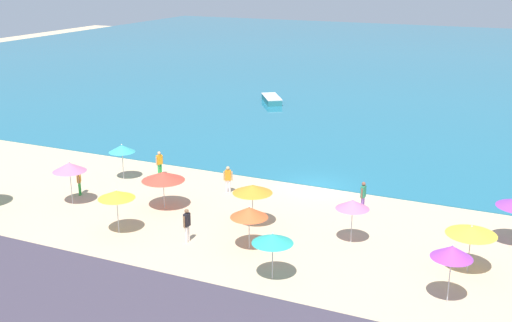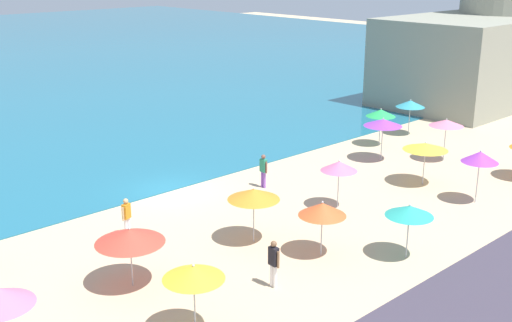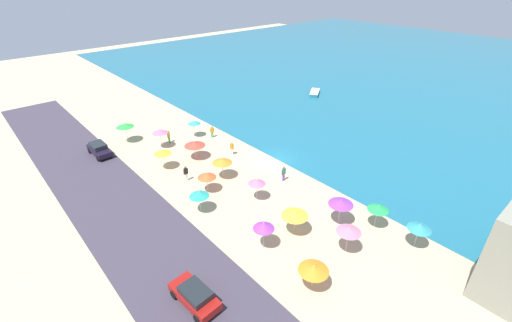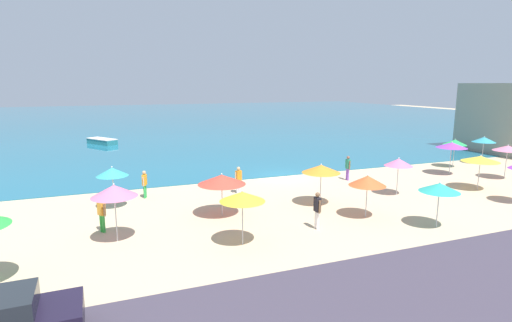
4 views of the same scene
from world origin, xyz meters
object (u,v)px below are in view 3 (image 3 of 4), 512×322
object	(u,v)px
beach_umbrella_4	(195,144)
parked_car_1	(195,295)
beach_umbrella_7	(125,125)
bather_4	(232,148)
beach_umbrella_9	(378,208)
bather_1	(186,173)
beach_umbrella_13	(264,226)
bather_3	(212,131)
parked_car_0	(99,149)
beach_umbrella_3	(349,230)
bather_0	(169,136)
beach_umbrella_5	(160,131)
beach_umbrella_0	(207,175)
beach_umbrella_6	(222,161)
beach_umbrella_10	(163,152)
beach_umbrella_12	(314,268)
beach_umbrella_15	(341,202)
beach_umbrella_11	(420,227)
beach_umbrella_14	(194,122)
beach_umbrella_8	(295,214)
beach_umbrella_1	(257,182)
skiff_nearshore	(315,93)
beach_umbrella_2	(199,194)
bather_2	(284,173)

from	to	relation	value
beach_umbrella_4	parked_car_1	bearing A→B (deg)	-32.96
beach_umbrella_7	bather_4	size ratio (longest dim) A/B	1.60
beach_umbrella_9	bather_1	size ratio (longest dim) A/B	1.32
beach_umbrella_13	bather_3	world-z (taller)	beach_umbrella_13
bather_3	bather_4	bearing A→B (deg)	-10.22
parked_car_0	beach_umbrella_3	bearing A→B (deg)	16.58
bather_0	parked_car_1	size ratio (longest dim) A/B	0.43
beach_umbrella_5	beach_umbrella_0	bearing A→B (deg)	-5.82
beach_umbrella_6	beach_umbrella_0	bearing A→B (deg)	-68.29
beach_umbrella_10	beach_umbrella_12	size ratio (longest dim) A/B	1.10
beach_umbrella_15	parked_car_0	world-z (taller)	beach_umbrella_15
beach_umbrella_7	parked_car_1	world-z (taller)	beach_umbrella_7
beach_umbrella_3	beach_umbrella_11	distance (m)	5.82
beach_umbrella_9	beach_umbrella_14	world-z (taller)	beach_umbrella_14
beach_umbrella_7	beach_umbrella_13	world-z (taller)	beach_umbrella_7
bather_0	beach_umbrella_13	bearing A→B (deg)	-9.76
beach_umbrella_4	parked_car_1	size ratio (longest dim) A/B	0.62
beach_umbrella_8	bather_4	bearing A→B (deg)	162.06
beach_umbrella_14	beach_umbrella_4	bearing A→B (deg)	-32.11
beach_umbrella_6	beach_umbrella_8	distance (m)	11.23
beach_umbrella_3	bather_0	xyz separation A→B (m)	(-27.05, -0.81, -1.28)
bather_0	beach_umbrella_0	bearing A→B (deg)	-11.71
beach_umbrella_0	parked_car_1	distance (m)	13.52
beach_umbrella_10	beach_umbrella_4	bearing A→B (deg)	86.16
bather_4	parked_car_0	world-z (taller)	bather_4
bather_0	parked_car_1	distance (m)	25.64
beach_umbrella_14	beach_umbrella_15	distance (m)	23.85
bather_4	beach_umbrella_4	bearing A→B (deg)	-119.80
beach_umbrella_4	beach_umbrella_9	xyz separation A→B (m)	(21.12, 4.96, 0.15)
beach_umbrella_12	beach_umbrella_4	bearing A→B (deg)	168.89
beach_umbrella_1	parked_car_0	bearing A→B (deg)	-157.15
beach_umbrella_11	beach_umbrella_13	xyz separation A→B (m)	(-8.14, -9.36, 0.19)
beach_umbrella_5	bather_1	xyz separation A→B (m)	(8.84, -1.80, -1.26)
beach_umbrella_7	beach_umbrella_12	xyz separation A→B (m)	(31.40, 0.01, -0.50)
parked_car_0	beach_umbrella_1	bearing A→B (deg)	22.85
beach_umbrella_15	bather_1	world-z (taller)	beach_umbrella_15
beach_umbrella_1	beach_umbrella_7	size ratio (longest dim) A/B	0.87
bather_0	bather_4	bearing A→B (deg)	27.28
beach_umbrella_10	bather_0	size ratio (longest dim) A/B	1.38
beach_umbrella_7	skiff_nearshore	xyz separation A→B (m)	(3.94, 33.14, -2.01)
beach_umbrella_14	bather_0	size ratio (longest dim) A/B	1.37
beach_umbrella_8	skiff_nearshore	bearing A→B (deg)	127.19
beach_umbrella_2	beach_umbrella_3	distance (m)	13.50
beach_umbrella_9	beach_umbrella_14	bearing A→B (deg)	-176.30
beach_umbrella_7	beach_umbrella_14	world-z (taller)	beach_umbrella_7
beach_umbrella_9	beach_umbrella_12	distance (m)	9.25
beach_umbrella_12	bather_2	world-z (taller)	beach_umbrella_12
skiff_nearshore	beach_umbrella_8	bearing A→B (deg)	-52.81
beach_umbrella_12	beach_umbrella_13	size ratio (longest dim) A/B	0.83
beach_umbrella_14	bather_3	bearing A→B (deg)	40.89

